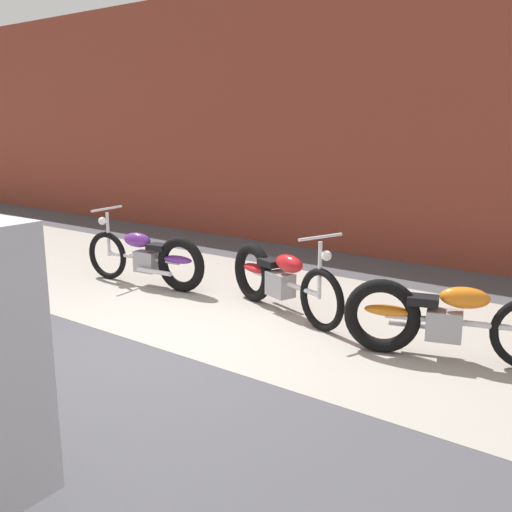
% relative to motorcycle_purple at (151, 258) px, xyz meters
% --- Properties ---
extents(ground_plane, '(80.00, 80.00, 0.00)m').
position_rel_motorcycle_purple_xyz_m(ground_plane, '(1.58, -1.53, -0.40)').
color(ground_plane, '#47474C').
extents(sidewalk_slab, '(36.00, 3.50, 0.01)m').
position_rel_motorcycle_purple_xyz_m(sidewalk_slab, '(1.58, 0.22, -0.40)').
color(sidewalk_slab, '#9E998E').
rests_on(sidewalk_slab, ground).
extents(brick_building_wall, '(36.00, 0.50, 4.57)m').
position_rel_motorcycle_purple_xyz_m(brick_building_wall, '(1.58, 3.67, 1.89)').
color(brick_building_wall, brown).
rests_on(brick_building_wall, ground).
extents(motorcycle_purple, '(2.00, 0.58, 1.03)m').
position_rel_motorcycle_purple_xyz_m(motorcycle_purple, '(0.00, 0.00, 0.00)').
color(motorcycle_purple, black).
rests_on(motorcycle_purple, ground).
extents(motorcycle_red, '(1.93, 0.87, 1.03)m').
position_rel_motorcycle_purple_xyz_m(motorcycle_red, '(1.95, 0.14, 0.00)').
color(motorcycle_red, black).
rests_on(motorcycle_red, ground).
extents(motorcycle_orange, '(1.95, 0.83, 1.03)m').
position_rel_motorcycle_purple_xyz_m(motorcycle_orange, '(3.96, -0.16, 0.00)').
color(motorcycle_orange, black).
rests_on(motorcycle_orange, ground).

